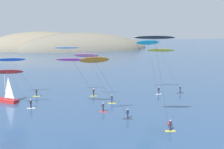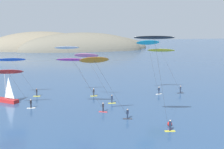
{
  "view_description": "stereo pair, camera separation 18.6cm",
  "coord_description": "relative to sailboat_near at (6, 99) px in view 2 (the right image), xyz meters",
  "views": [
    {
      "loc": [
        -20.7,
        -23.02,
        14.69
      ],
      "look_at": [
        -6.17,
        27.55,
        5.85
      ],
      "focal_mm": 45.0,
      "sensor_mm": 36.0,
      "label": 1
    },
    {
      "loc": [
        -20.52,
        -23.07,
        14.69
      ],
      "look_at": [
        -6.17,
        27.55,
        5.85
      ],
      "focal_mm": 45.0,
      "sensor_mm": 36.0,
      "label": 2
    }
  ],
  "objects": [
    {
      "name": "headland_island",
      "position": [
        29.89,
        130.28,
        -0.64
      ],
      "size": [
        110.39,
        43.64,
        24.18
      ],
      "color": "#6B6656",
      "rests_on": "ground"
    },
    {
      "name": "sailboat_near",
      "position": [
        0.0,
        0.0,
        0.0
      ],
      "size": [
        5.09,
        4.67,
        5.7
      ],
      "color": "#B22323",
      "rests_on": "ground"
    },
    {
      "name": "kitesurfer_red",
      "position": [
        1.36,
        -5.46,
        5.81
      ],
      "size": [
        7.2,
        2.07,
        7.44
      ],
      "color": "silver",
      "rests_on": "ground"
    },
    {
      "name": "kitesurfer_pink",
      "position": [
        15.84,
        -4.77,
        7.96
      ],
      "size": [
        7.82,
        3.97,
        9.86
      ],
      "color": "yellow",
      "rests_on": "ground"
    },
    {
      "name": "kitesurfer_orange",
      "position": [
        14.89,
        -16.48,
        8.44
      ],
      "size": [
        8.48,
        1.5,
        10.41
      ],
      "color": "#2D2D33",
      "rests_on": "ground"
    },
    {
      "name": "kitesurfer_black",
      "position": [
        21.61,
        -22.75,
        11.87
      ],
      "size": [
        6.16,
        3.16,
        13.67
      ],
      "color": "yellow",
      "rests_on": "ground"
    },
    {
      "name": "kitesurfer_yellow",
      "position": [
        33.27,
        -1.01,
        8.47
      ],
      "size": [
        8.15,
        3.83,
        10.12
      ],
      "color": "#2D2D33",
      "rests_on": "ground"
    },
    {
      "name": "kitesurfer_white",
      "position": [
        12.9,
        0.57,
        8.98
      ],
      "size": [
        8.79,
        1.68,
        10.96
      ],
      "color": "yellow",
      "rests_on": "ground"
    },
    {
      "name": "kitesurfer_cyan",
      "position": [
        29.48,
        -2.23,
        10.08
      ],
      "size": [
        6.27,
        1.43,
        12.09
      ],
      "color": "silver",
      "rests_on": "ground"
    },
    {
      "name": "kitesurfer_blue",
      "position": [
        1.45,
        3.54,
        6.89
      ],
      "size": [
        8.63,
        1.71,
        8.53
      ],
      "color": "yellow",
      "rests_on": "ground"
    },
    {
      "name": "kitesurfer_magenta",
      "position": [
        12.35,
        -10.2,
        8.03
      ],
      "size": [
        8.72,
        3.92,
        9.61
      ],
      "color": "red",
      "rests_on": "ground"
    },
    {
      "name": "marker_buoy",
      "position": [
        24.87,
        -21.47,
        -0.29
      ],
      "size": [
        0.7,
        0.7,
        0.7
      ],
      "primitive_type": "sphere",
      "color": "red",
      "rests_on": "ground"
    }
  ]
}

